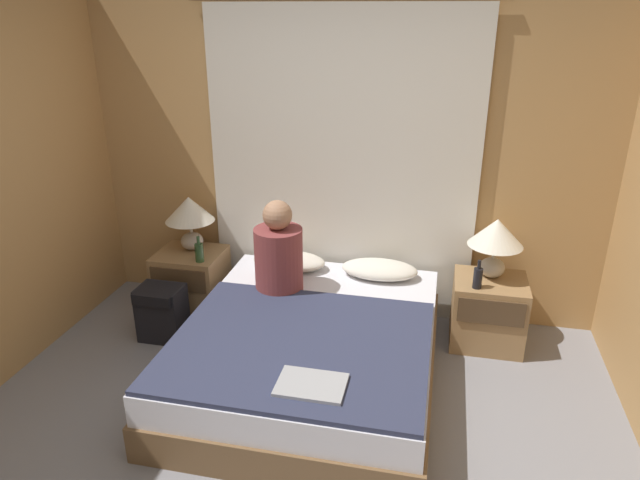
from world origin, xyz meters
TOP-DOWN VIEW (x-y plane):
  - ground_plane at (0.00, 0.00)m, footprint 16.00×16.00m
  - wall_back at (0.00, 1.92)m, footprint 3.98×0.06m
  - curtain_panel at (0.00, 1.85)m, footprint 2.21×0.02m
  - bed at (0.00, 0.85)m, footprint 1.57×1.90m
  - nightstand_left at (-1.14, 1.55)m, footprint 0.50×0.46m
  - nightstand_right at (1.14, 1.55)m, footprint 0.50×0.46m
  - lamp_left at (-1.14, 1.62)m, footprint 0.38×0.38m
  - lamp_right at (1.14, 1.62)m, footprint 0.38×0.38m
  - pillow_left at (-0.34, 1.61)m, footprint 0.56×0.31m
  - pillow_right at (0.34, 1.61)m, footprint 0.56×0.31m
  - blanket_on_bed at (0.00, 0.57)m, footprint 1.51×1.29m
  - person_left_in_bed at (-0.32, 1.25)m, footprint 0.33×0.33m
  - beer_bottle_on_left_stand at (-0.99, 1.42)m, footprint 0.06×0.06m
  - beer_bottle_on_right_stand at (1.03, 1.42)m, footprint 0.06×0.06m
  - laptop_on_bed at (0.17, 0.18)m, footprint 0.36×0.26m
  - backpack_on_floor at (-1.17, 1.11)m, footprint 0.32×0.26m

SIDE VIEW (x-z plane):
  - ground_plane at x=0.00m, z-range 0.00..0.00m
  - bed at x=0.00m, z-range 0.00..0.42m
  - backpack_on_floor at x=-1.17m, z-range 0.03..0.43m
  - nightstand_left at x=-1.14m, z-range 0.00..0.50m
  - nightstand_right at x=1.14m, z-range 0.00..0.50m
  - blanket_on_bed at x=0.00m, z-range 0.42..0.45m
  - laptop_on_bed at x=0.17m, z-range 0.45..0.47m
  - pillow_left at x=-0.34m, z-range 0.42..0.54m
  - pillow_right at x=0.34m, z-range 0.42..0.54m
  - beer_bottle_on_left_stand at x=-0.99m, z-range 0.47..0.67m
  - beer_bottle_on_right_stand at x=1.03m, z-range 0.47..0.68m
  - person_left_in_bed at x=-0.32m, z-range 0.36..1.02m
  - lamp_left at x=-1.14m, z-range 0.58..1.01m
  - lamp_right at x=1.14m, z-range 0.58..1.01m
  - curtain_panel at x=0.00m, z-range 0.00..2.33m
  - wall_back at x=0.00m, z-range 0.00..2.50m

